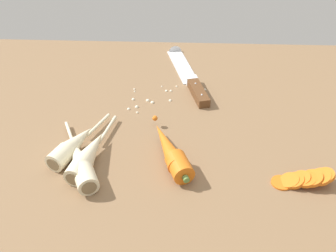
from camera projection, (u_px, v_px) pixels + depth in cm
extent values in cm
cube|color=brown|center=(168.00, 133.00, 89.03)|extent=(120.00, 90.00, 4.00)
cube|color=silver|center=(182.00, 66.00, 110.59)|extent=(9.51, 20.45, 0.50)
cone|color=silver|center=(173.00, 49.00, 119.34)|extent=(4.61, 3.94, 3.96)
cube|color=silver|center=(192.00, 80.00, 102.28)|extent=(3.36, 2.70, 2.20)
cube|color=brown|center=(198.00, 93.00, 97.20)|extent=(5.60, 11.35, 2.20)
sphere|color=silver|center=(196.00, 84.00, 98.73)|extent=(0.50, 0.50, 0.50)
sphere|color=silver|center=(202.00, 95.00, 94.36)|extent=(0.50, 0.50, 0.50)
cylinder|color=orange|center=(180.00, 167.00, 73.89)|extent=(5.99, 6.92, 4.20)
cone|color=orange|center=(168.00, 145.00, 79.18)|extent=(8.69, 14.43, 3.99)
sphere|color=orange|center=(155.00, 119.00, 86.38)|extent=(1.20, 1.20, 1.20)
cylinder|color=#5B7F3D|center=(186.00, 179.00, 71.24)|extent=(1.48, 1.36, 1.20)
cylinder|color=beige|center=(61.00, 157.00, 76.23)|extent=(5.50, 5.86, 4.00)
cone|color=beige|center=(80.00, 139.00, 80.93)|extent=(6.72, 9.13, 3.80)
cylinder|color=beige|center=(98.00, 125.00, 86.28)|extent=(4.13, 8.55, 0.70)
cylinder|color=#7A6647|center=(53.00, 164.00, 74.54)|extent=(2.70, 1.36, 2.80)
cylinder|color=beige|center=(86.00, 178.00, 71.52)|extent=(5.89, 6.54, 4.00)
cone|color=beige|center=(77.00, 154.00, 77.00)|extent=(7.47, 10.22, 3.80)
cylinder|color=beige|center=(71.00, 136.00, 83.17)|extent=(4.99, 9.61, 0.70)
cylinder|color=#7A6647|center=(89.00, 188.00, 69.54)|extent=(2.66, 1.46, 2.80)
cylinder|color=beige|center=(79.00, 170.00, 73.33)|extent=(4.98, 5.85, 4.00)
cone|color=beige|center=(94.00, 147.00, 78.84)|extent=(5.62, 9.70, 3.80)
cylinder|color=beige|center=(107.00, 129.00, 85.03)|extent=(2.75, 9.78, 0.70)
cylinder|color=#7A6647|center=(73.00, 179.00, 71.35)|extent=(2.80, 0.88, 2.80)
cylinder|color=orange|center=(282.00, 182.00, 73.03)|extent=(3.93, 3.93, 0.70)
cylinder|color=orange|center=(289.00, 181.00, 72.95)|extent=(3.75, 3.77, 2.22)
cylinder|color=orange|center=(294.00, 181.00, 72.65)|extent=(3.84, 3.83, 2.08)
cylinder|color=orange|center=(301.00, 179.00, 72.70)|extent=(3.70, 3.74, 2.26)
cylinder|color=orange|center=(306.00, 179.00, 72.21)|extent=(3.91, 3.87, 1.85)
cylinder|color=orange|center=(312.00, 178.00, 72.12)|extent=(4.03, 4.06, 2.26)
cylinder|color=orange|center=(321.00, 177.00, 72.07)|extent=(3.97, 4.03, 2.37)
cylinder|color=orange|center=(325.00, 175.00, 72.01)|extent=(3.61, 3.63, 2.16)
sphere|color=silver|center=(148.00, 99.00, 96.02)|extent=(0.89, 0.89, 0.89)
sphere|color=silver|center=(205.00, 89.00, 100.32)|extent=(0.65, 0.65, 0.65)
sphere|color=silver|center=(162.00, 86.00, 101.67)|extent=(0.41, 0.41, 0.41)
sphere|color=silver|center=(171.00, 100.00, 96.03)|extent=(0.76, 0.76, 0.76)
sphere|color=silver|center=(129.00, 108.00, 93.04)|extent=(0.76, 0.76, 0.76)
sphere|color=silver|center=(152.00, 101.00, 95.30)|extent=(0.89, 0.89, 0.89)
sphere|color=silver|center=(133.00, 98.00, 96.46)|extent=(0.79, 0.79, 0.79)
sphere|color=silver|center=(135.00, 91.00, 99.61)|extent=(0.48, 0.48, 0.48)
sphere|color=silver|center=(137.00, 106.00, 93.72)|extent=(0.88, 0.88, 0.88)
sphere|color=silver|center=(134.00, 88.00, 100.55)|extent=(0.53, 0.53, 0.53)
sphere|color=silver|center=(171.00, 90.00, 99.78)|extent=(0.66, 0.66, 0.66)
sphere|color=silver|center=(137.00, 112.00, 91.92)|extent=(0.60, 0.60, 0.60)
sphere|color=silver|center=(166.00, 90.00, 99.75)|extent=(0.69, 0.69, 0.69)
sphere|color=silver|center=(177.00, 86.00, 101.59)|extent=(0.53, 0.53, 0.53)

